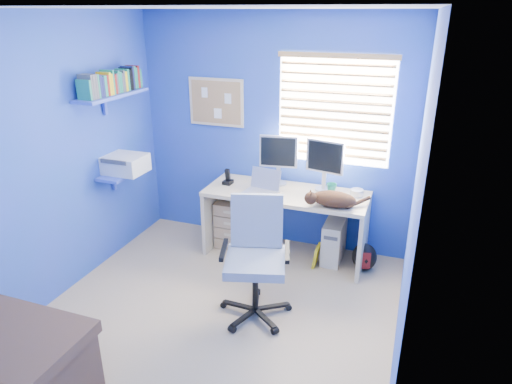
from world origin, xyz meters
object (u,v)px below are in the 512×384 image
(desk, at_px, (285,224))
(tower_pc, at_px, (334,240))
(laptop, at_px, (260,183))
(office_chair, at_px, (256,273))
(cat, at_px, (334,199))

(desk, xyz_separation_m, tower_pc, (0.51, 0.09, -0.14))
(laptop, distance_m, office_chair, 1.07)
(desk, bearing_deg, office_chair, -87.64)
(tower_pc, bearing_deg, office_chair, -111.89)
(desk, xyz_separation_m, laptop, (-0.24, -0.13, 0.48))
(laptop, bearing_deg, desk, 38.04)
(desk, distance_m, tower_pc, 0.54)
(laptop, bearing_deg, office_chair, -63.68)
(office_chair, bearing_deg, tower_pc, 67.61)
(laptop, height_order, tower_pc, laptop)
(tower_pc, height_order, office_chair, office_chair)
(cat, relative_size, tower_pc, 0.94)
(desk, distance_m, office_chair, 1.05)
(desk, distance_m, laptop, 0.55)
(desk, height_order, cat, cat)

